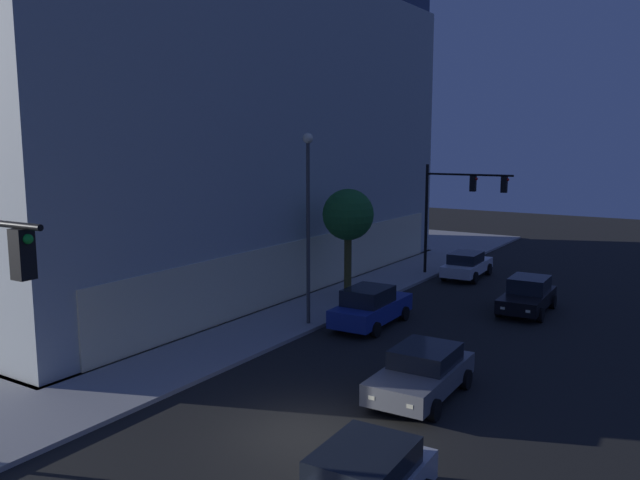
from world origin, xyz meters
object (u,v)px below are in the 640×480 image
(sidewalk_tree, at_px, (348,216))
(car_blue, at_px, (371,306))
(modern_building, at_px, (155,114))
(car_grey, at_px, (422,372))
(car_black, at_px, (528,295))
(car_white, at_px, (467,265))
(street_lamp_sidewalk, at_px, (308,206))
(traffic_light_far_corner, at_px, (457,198))

(sidewalk_tree, xyz_separation_m, car_blue, (-3.51, -3.19, -3.44))
(modern_building, relative_size, car_blue, 6.64)
(car_grey, bearing_deg, modern_building, 66.19)
(car_black, xyz_separation_m, car_white, (5.87, 5.09, -0.02))
(street_lamp_sidewalk, relative_size, car_black, 1.80)
(car_grey, height_order, car_white, car_white)
(street_lamp_sidewalk, distance_m, car_blue, 5.17)
(traffic_light_far_corner, xyz_separation_m, street_lamp_sidewalk, (-13.13, 1.71, 0.55))
(traffic_light_far_corner, xyz_separation_m, car_black, (-5.57, -5.69, -3.90))
(traffic_light_far_corner, bearing_deg, car_blue, -177.31)
(street_lamp_sidewalk, relative_size, car_white, 1.72)
(sidewalk_tree, relative_size, car_black, 1.21)
(car_black, bearing_deg, car_white, 40.93)
(car_white, bearing_deg, street_lamp_sidewalk, 170.25)
(car_blue, bearing_deg, modern_building, 78.31)
(sidewalk_tree, distance_m, car_black, 9.39)
(car_blue, bearing_deg, car_grey, -140.19)
(traffic_light_far_corner, height_order, car_grey, traffic_light_far_corner)
(street_lamp_sidewalk, xyz_separation_m, car_white, (13.44, -2.31, -4.47))
(car_grey, xyz_separation_m, car_white, (18.01, 5.02, 0.01))
(modern_building, height_order, street_lamp_sidewalk, modern_building)
(car_grey, relative_size, car_black, 1.01)
(modern_building, xyz_separation_m, traffic_light_far_corner, (8.22, -15.88, -4.92))
(car_blue, distance_m, car_white, 11.92)
(car_blue, bearing_deg, car_black, -40.37)
(modern_building, xyz_separation_m, street_lamp_sidewalk, (-4.92, -14.17, -4.37))
(street_lamp_sidewalk, xyz_separation_m, car_black, (7.57, -7.40, -4.45))
(car_white, bearing_deg, modern_building, 117.35)
(traffic_light_far_corner, relative_size, car_black, 1.43)
(car_white, bearing_deg, sidewalk_tree, 158.89)
(traffic_light_far_corner, height_order, sidewalk_tree, traffic_light_far_corner)
(sidewalk_tree, distance_m, car_blue, 5.86)
(car_grey, relative_size, car_white, 0.97)
(car_blue, bearing_deg, sidewalk_tree, 42.31)
(car_white, bearing_deg, car_grey, -164.42)
(car_grey, xyz_separation_m, car_black, (12.14, -0.07, 0.02))
(sidewalk_tree, bearing_deg, traffic_light_far_corner, -18.10)
(traffic_light_far_corner, xyz_separation_m, car_grey, (-17.70, -5.62, -3.93))
(traffic_light_far_corner, relative_size, car_white, 1.37)
(sidewalk_tree, bearing_deg, car_black, -73.05)
(modern_building, distance_m, traffic_light_far_corner, 18.54)
(street_lamp_sidewalk, xyz_separation_m, sidewalk_tree, (5.03, 0.94, -0.96))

